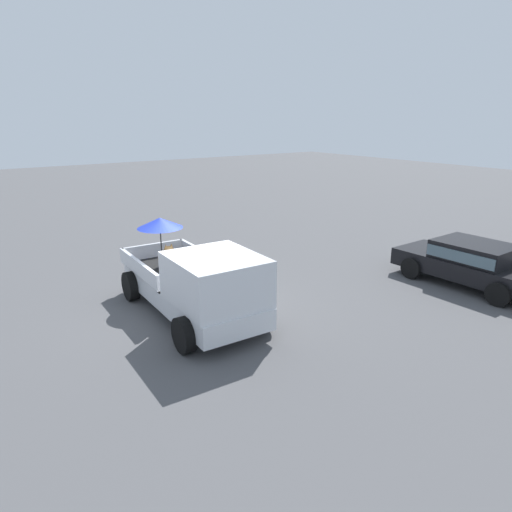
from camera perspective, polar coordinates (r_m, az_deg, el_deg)
ground_plane at (r=11.97m, az=-8.06°, el=-7.09°), size 80.00×80.00×0.00m
pickup_truck_main at (r=11.25m, az=-7.38°, el=-3.34°), size 5.11×2.39×2.26m
parked_sedan_near at (r=14.95m, az=25.29°, el=-0.61°), size 4.34×2.06×1.33m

